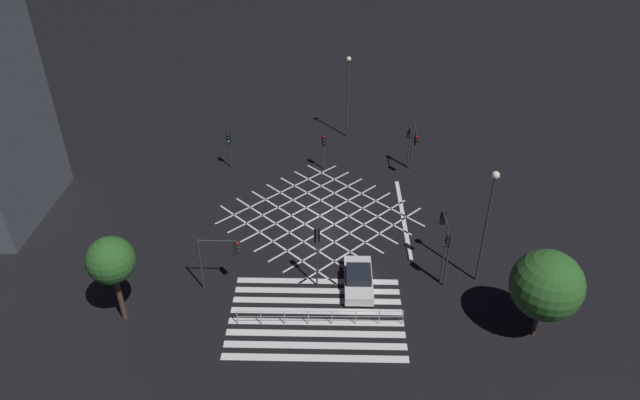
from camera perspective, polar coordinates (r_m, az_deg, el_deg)
ground_plane at (r=42.33m, az=0.00°, el=-1.59°), size 200.00×200.00×0.00m
road_markings at (r=37.31m, az=0.23°, el=-7.04°), size 15.34×21.58×0.01m
traffic_light_nw_cross at (r=47.91m, az=-9.10°, el=5.71°), size 0.36×0.39×3.39m
traffic_light_se_cross at (r=36.02m, az=12.24°, el=-3.19°), size 0.36×1.91×4.39m
traffic_light_median_north at (r=47.04m, az=0.40°, el=5.60°), size 0.36×0.39×3.37m
traffic_light_sw_main at (r=34.70m, az=-9.92°, el=-5.19°), size 2.53×0.36×3.84m
traffic_light_se_main at (r=35.20m, az=12.61°, el=-4.82°), size 0.39×0.36×4.03m
traffic_light_ne_main at (r=48.00m, az=8.85°, el=6.03°), size 0.39×0.36×3.64m
traffic_light_ne_cross at (r=46.51m, az=9.45°, el=5.82°), size 0.36×2.14×4.33m
traffic_light_median_south at (r=34.32m, az=-0.31°, el=-4.56°), size 0.36×0.39×4.32m
street_lamp_east at (r=34.74m, az=16.57°, el=-0.82°), size 0.48×0.48×7.94m
street_lamp_west at (r=51.81m, az=2.82°, el=11.43°), size 0.44×0.44×7.66m
street_tree_near at (r=33.29m, az=-20.18°, el=-5.73°), size 2.68×2.68×5.65m
street_tree_far at (r=32.88m, az=21.72°, el=-7.92°), size 3.88×3.88×5.65m
waiting_car at (r=35.83m, az=3.86°, el=-7.86°), size 1.73×4.15×1.28m
pedestrian_railing at (r=33.27m, az=-0.00°, el=-11.49°), size 9.57×0.25×1.05m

